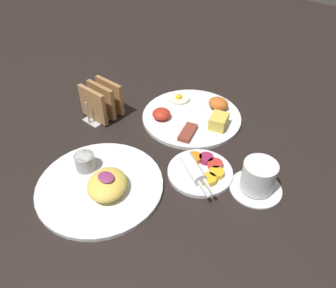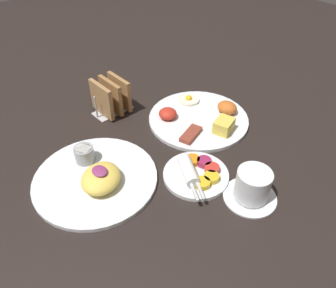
# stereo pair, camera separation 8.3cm
# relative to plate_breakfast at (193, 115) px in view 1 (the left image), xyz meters

# --- Properties ---
(ground_plane) EXTENTS (3.00, 3.00, 0.00)m
(ground_plane) POSITION_rel_plate_breakfast_xyz_m (0.03, -0.21, -0.01)
(ground_plane) COLOR black
(plate_breakfast) EXTENTS (0.29, 0.29, 0.05)m
(plate_breakfast) POSITION_rel_plate_breakfast_xyz_m (0.00, 0.00, 0.00)
(plate_breakfast) COLOR white
(plate_breakfast) RESTS_ON ground_plane
(plate_condiments) EXTENTS (0.16, 0.16, 0.04)m
(plate_condiments) POSITION_rel_plate_breakfast_xyz_m (0.15, -0.17, 0.00)
(plate_condiments) COLOR white
(plate_condiments) RESTS_ON ground_plane
(plate_foreground) EXTENTS (0.29, 0.29, 0.06)m
(plate_foreground) POSITION_rel_plate_breakfast_xyz_m (-0.00, -0.36, 0.00)
(plate_foreground) COLOR white
(plate_foreground) RESTS_ON ground_plane
(toast_rack) EXTENTS (0.10, 0.12, 0.10)m
(toast_rack) POSITION_rel_plate_breakfast_xyz_m (-0.21, -0.16, 0.04)
(toast_rack) COLOR #B7B7BC
(toast_rack) RESTS_ON ground_plane
(coffee_cup) EXTENTS (0.12, 0.12, 0.08)m
(coffee_cup) POSITION_rel_plate_breakfast_xyz_m (0.28, -0.13, 0.03)
(coffee_cup) COLOR white
(coffee_cup) RESTS_ON ground_plane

